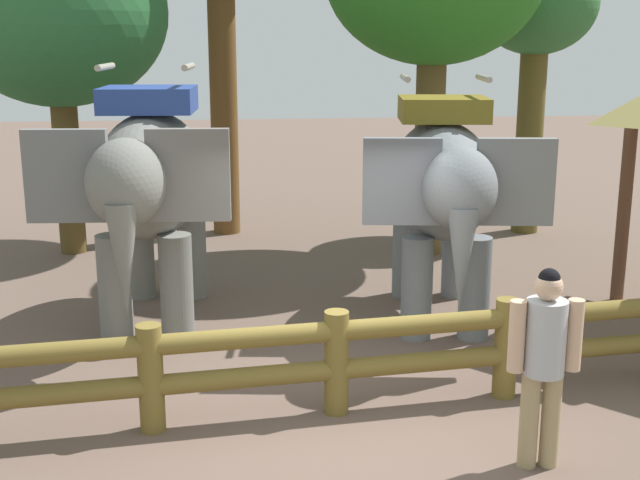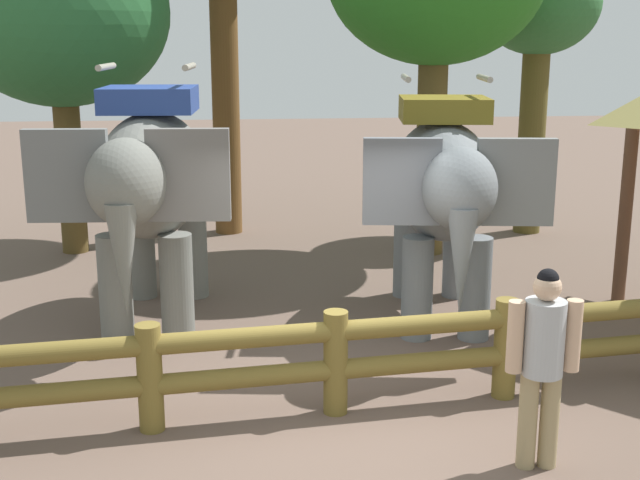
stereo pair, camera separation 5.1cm
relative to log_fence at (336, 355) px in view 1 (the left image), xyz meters
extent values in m
plane|color=brown|center=(0.00, -0.20, -0.61)|extent=(60.00, 60.00, 0.00)
cylinder|color=brown|center=(-1.77, -0.20, -0.08)|extent=(0.24, 0.24, 1.05)
cylinder|color=brown|center=(0.00, 0.00, -0.08)|extent=(0.24, 0.24, 1.05)
cylinder|color=brown|center=(1.77, 0.20, -0.08)|extent=(0.24, 0.24, 1.05)
cylinder|color=brown|center=(0.00, 0.00, -0.16)|extent=(7.12, 0.98, 0.20)
cylinder|color=brown|center=(0.00, 0.00, 0.24)|extent=(7.12, 0.98, 0.20)
cylinder|color=slate|center=(-1.67, 2.19, 0.06)|extent=(0.40, 0.40, 1.34)
cylinder|color=slate|center=(-2.40, 2.24, 0.06)|extent=(0.40, 0.40, 1.34)
cylinder|color=slate|center=(-1.55, 3.99, 0.06)|extent=(0.40, 0.40, 1.34)
cylinder|color=slate|center=(-2.28, 4.04, 0.06)|extent=(0.40, 0.40, 1.34)
ellipsoid|color=slate|center=(-1.97, 3.12, 1.32)|extent=(1.53, 3.09, 1.56)
ellipsoid|color=slate|center=(-2.09, 1.34, 1.51)|extent=(0.92, 1.06, 0.95)
cube|color=slate|center=(-1.43, 1.42, 1.57)|extent=(0.90, 0.19, 1.00)
cube|color=slate|center=(-2.73, 1.51, 1.57)|extent=(0.90, 0.19, 1.00)
cone|color=slate|center=(-2.11, 0.99, 0.75)|extent=(0.36, 0.36, 1.23)
cube|color=navy|center=(-1.97, 3.12, 2.25)|extent=(1.20, 1.07, 0.31)
cylinder|color=#A59E8C|center=(-1.46, 3.08, 2.65)|extent=(0.14, 0.91, 0.08)
cylinder|color=#A59E8C|center=(-2.48, 3.15, 2.65)|extent=(0.14, 0.91, 0.08)
cylinder|color=slate|center=(1.94, 1.90, 0.03)|extent=(0.38, 0.38, 1.28)
cylinder|color=slate|center=(1.25, 2.00, 0.03)|extent=(0.38, 0.38, 1.28)
cylinder|color=slate|center=(2.17, 3.62, 0.03)|extent=(0.38, 0.38, 1.28)
cylinder|color=slate|center=(1.48, 3.71, 0.03)|extent=(0.38, 0.38, 1.28)
ellipsoid|color=slate|center=(1.71, 2.81, 1.23)|extent=(1.65, 3.02, 1.49)
ellipsoid|color=slate|center=(1.49, 1.12, 1.42)|extent=(0.93, 1.06, 0.91)
cube|color=slate|center=(2.12, 1.16, 1.47)|extent=(0.86, 0.24, 0.96)
cube|color=slate|center=(0.89, 1.32, 1.47)|extent=(0.86, 0.24, 0.96)
cone|color=slate|center=(1.44, 0.79, 0.69)|extent=(0.34, 0.34, 1.17)
cube|color=brown|center=(1.71, 2.81, 2.13)|extent=(1.20, 1.09, 0.30)
cylinder|color=#A59E8C|center=(2.20, 2.74, 2.51)|extent=(0.19, 0.87, 0.07)
cylinder|color=#A59E8C|center=(1.23, 2.87, 2.51)|extent=(0.19, 0.87, 0.07)
cylinder|color=tan|center=(1.70, -1.24, -0.18)|extent=(0.16, 0.16, 0.85)
cylinder|color=tan|center=(1.51, -1.24, -0.18)|extent=(0.16, 0.16, 0.85)
cylinder|color=#ADB0B3|center=(1.60, -1.24, 0.57)|extent=(0.36, 0.36, 0.65)
cylinder|color=#D4AB88|center=(1.85, -1.25, 0.59)|extent=(0.14, 0.14, 0.62)
cylinder|color=#D4AB88|center=(1.36, -1.23, 0.59)|extent=(0.14, 0.14, 0.62)
sphere|color=#D4AB88|center=(1.60, -1.24, 1.02)|extent=(0.24, 0.24, 0.24)
sphere|color=black|center=(1.60, -1.24, 1.08)|extent=(0.18, 0.18, 0.18)
cylinder|color=brown|center=(4.38, 3.13, 0.69)|extent=(0.18, 0.18, 2.60)
cylinder|color=brown|center=(-3.70, 6.78, 0.90)|extent=(0.44, 0.44, 3.01)
ellipsoid|color=#286432|center=(-3.70, 6.78, 3.38)|extent=(3.56, 3.56, 3.03)
cylinder|color=brown|center=(-1.06, 7.99, 2.01)|extent=(0.50, 0.50, 5.24)
cylinder|color=brown|center=(2.34, 6.08, 1.23)|extent=(0.49, 0.49, 3.68)
cylinder|color=brown|center=(4.56, 7.43, 1.20)|extent=(0.50, 0.50, 3.60)
ellipsoid|color=#2C6331|center=(4.56, 7.43, 3.59)|extent=(2.16, 2.16, 1.84)
camera|label=1|loc=(-0.99, -7.62, 3.04)|focal=47.08mm
camera|label=2|loc=(-0.94, -7.62, 3.04)|focal=47.08mm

